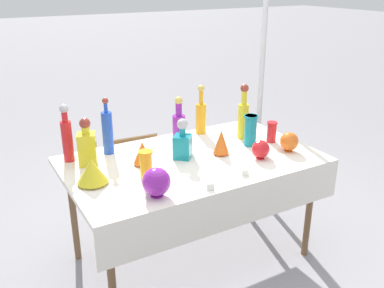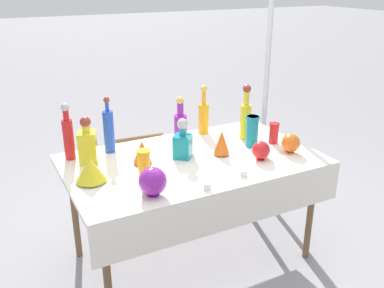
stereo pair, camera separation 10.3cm
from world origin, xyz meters
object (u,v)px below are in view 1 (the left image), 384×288
Objects in this scene: tall_bottle_3 at (179,125)px; cardboard_box_behind_left at (138,166)px; tall_bottle_4 at (108,131)px; slender_vase_1 at (146,164)px; slender_vase_2 at (251,130)px; cardboard_box_behind_right at (160,170)px; fluted_vase_1 at (221,142)px; canopy_pole at (261,79)px; round_bowl_0 at (156,182)px; square_decanter_1 at (87,146)px; slender_vase_0 at (272,131)px; tall_bottle_1 at (67,136)px; square_decanter_0 at (183,143)px; round_bowl_1 at (261,149)px; tall_bottle_2 at (243,116)px; tall_bottle_0 at (201,115)px; fluted_vase_2 at (92,171)px; fluted_vase_0 at (143,153)px; round_bowl_2 at (289,142)px.

cardboard_box_behind_left is at bearing 86.17° from tall_bottle_3.
tall_bottle_4 is 2.13× the size of slender_vase_1.
cardboard_box_behind_right is (-0.18, 1.12, -0.72)m from slender_vase_2.
cardboard_box_behind_left is at bearing 93.69° from fluted_vase_1.
cardboard_box_behind_right is at bearing 143.20° from canopy_pole.
cardboard_box_behind_left is (0.53, 1.59, -0.66)m from round_bowl_0.
square_decanter_1 is 0.44m from slender_vase_1.
cardboard_box_behind_right is (-0.35, 1.13, -0.68)m from slender_vase_0.
tall_bottle_1 reaches higher than square_decanter_0.
round_bowl_1 is (0.33, -0.50, -0.07)m from tall_bottle_3.
square_decanter_0 is 0.87× the size of square_decanter_1.
tall_bottle_2 reaches higher than slender_vase_2.
fluted_vase_2 is at bearing -156.39° from tall_bottle_0.
round_bowl_1 is at bearing -22.45° from fluted_vase_0.
cardboard_box_behind_right is at bearing 102.79° from tall_bottle_2.
tall_bottle_3 is 2.09× the size of round_bowl_0.
slender_vase_2 is at bearing -132.60° from canopy_pole.
slender_vase_2 is 0.27m from fluted_vase_1.
tall_bottle_1 is 0.76m from tall_bottle_3.
round_bowl_2 is at bearing 7.25° from round_bowl_0.
slender_vase_0 is (0.69, -0.06, -0.02)m from square_decanter_0.
tall_bottle_3 is 0.50m from tall_bottle_4.
fluted_vase_1 is (-0.27, -0.03, -0.03)m from slender_vase_2.
fluted_vase_2 is 0.31× the size of cardboard_box_behind_left.
canopy_pole is (1.38, 0.72, 0.19)m from slender_vase_1.
tall_bottle_4 reaches higher than fluted_vase_1.
tall_bottle_3 is 0.50m from slender_vase_2.
fluted_vase_2 is at bearing 170.11° from round_bowl_1.
square_decanter_0 is 0.10× the size of canopy_pole.
tall_bottle_4 is at bearing 148.51° from fluted_vase_1.
cardboard_box_behind_right is (0.96, 1.15, -0.68)m from fluted_vase_2.
tall_bottle_0 is at bearing -89.30° from cardboard_box_behind_right.
square_decanter_0 is at bearing -152.77° from canopy_pole.
fluted_vase_0 is at bearing -119.95° from cardboard_box_behind_right.
fluted_vase_1 is at bearing -23.66° from tall_bottle_1.
tall_bottle_2 is at bearing -12.35° from tall_bottle_4.
canopy_pole reaches higher than tall_bottle_1.
round_bowl_0 is 0.06× the size of canopy_pole.
tall_bottle_1 is at bearing 127.15° from square_decanter_1.
tall_bottle_4 reaches higher than tall_bottle_0.
tall_bottle_2 is 0.57m from square_decanter_0.
round_bowl_0 is at bearing -103.60° from fluted_vase_0.
square_decanter_0 is 1.33m from cardboard_box_behind_right.
tall_bottle_0 reaches higher than round_bowl_2.
tall_bottle_3 is 0.61× the size of cardboard_box_behind_left.
fluted_vase_0 is at bearing -66.80° from tall_bottle_4.
square_decanter_0 is 1.49× the size of slender_vase_1.
tall_bottle_1 reaches higher than square_decanter_1.
tall_bottle_0 is 0.86m from slender_vase_1.
fluted_vase_1 is 1.36× the size of round_bowl_1.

